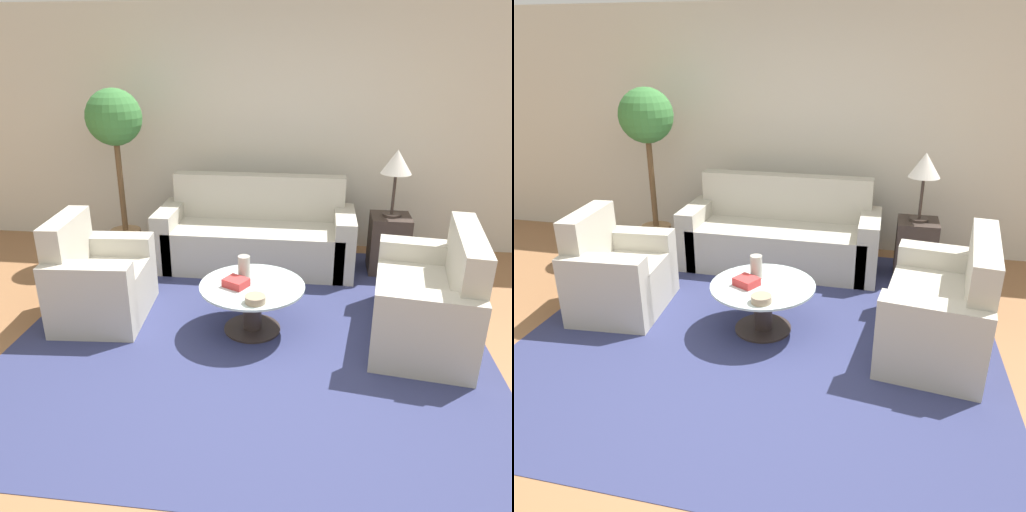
% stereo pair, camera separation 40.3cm
% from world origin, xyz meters
% --- Properties ---
extents(ground_plane, '(14.00, 14.00, 0.00)m').
position_xyz_m(ground_plane, '(0.00, 0.00, 0.00)').
color(ground_plane, '#8E603D').
extents(wall_back, '(10.00, 0.06, 2.60)m').
position_xyz_m(wall_back, '(0.00, 2.78, 1.30)').
color(wall_back, beige).
rests_on(wall_back, ground_plane).
extents(rug, '(3.66, 3.58, 0.01)m').
position_xyz_m(rug, '(-0.10, 0.72, 0.00)').
color(rug, navy).
rests_on(rug, ground_plane).
extents(sofa_main, '(2.01, 0.76, 0.92)m').
position_xyz_m(sofa_main, '(-0.23, 2.09, 0.30)').
color(sofa_main, '#B2AD9E').
rests_on(sofa_main, ground_plane).
extents(armchair, '(0.76, 0.92, 0.88)m').
position_xyz_m(armchair, '(-1.43, 0.80, 0.30)').
color(armchair, '#B2AD9E').
rests_on(armchair, ground_plane).
extents(loveseat, '(0.88, 1.32, 0.90)m').
position_xyz_m(loveseat, '(1.30, 0.78, 0.30)').
color(loveseat, '#B2AD9E').
rests_on(loveseat, ground_plane).
extents(coffee_table, '(0.84, 0.84, 0.41)m').
position_xyz_m(coffee_table, '(-0.10, 0.72, 0.26)').
color(coffee_table, '#332823').
rests_on(coffee_table, ground_plane).
extents(side_table, '(0.39, 0.39, 0.59)m').
position_xyz_m(side_table, '(1.13, 2.08, 0.30)').
color(side_table, '#332823').
rests_on(side_table, ground_plane).
extents(table_lamp, '(0.29, 0.29, 0.66)m').
position_xyz_m(table_lamp, '(1.13, 2.08, 1.11)').
color(table_lamp, '#332823').
rests_on(table_lamp, side_table).
extents(potted_plant, '(0.57, 0.57, 1.79)m').
position_xyz_m(potted_plant, '(-1.68, 2.13, 1.29)').
color(potted_plant, '#93704C').
rests_on(potted_plant, ground_plane).
extents(vase, '(0.10, 0.10, 0.20)m').
position_xyz_m(vase, '(-0.17, 0.82, 0.51)').
color(vase, '#9E998E').
rests_on(vase, coffee_table).
extents(bowl, '(0.15, 0.15, 0.06)m').
position_xyz_m(bowl, '(-0.03, 0.43, 0.43)').
color(bowl, gray).
rests_on(bowl, coffee_table).
extents(book_stack, '(0.22, 0.21, 0.06)m').
position_xyz_m(book_stack, '(-0.22, 0.68, 0.44)').
color(book_stack, '#BC3333').
rests_on(book_stack, coffee_table).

